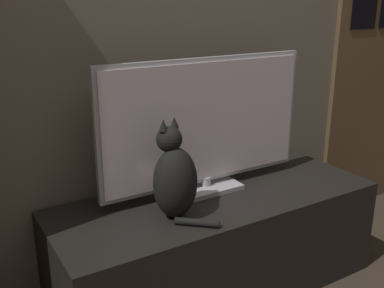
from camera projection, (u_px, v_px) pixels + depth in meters
name	position (u px, v px, depth m)	size (l,w,h in m)	color
tv_stand	(216.00, 243.00, 2.01)	(1.44, 0.54, 0.45)	black
tv	(206.00, 125.00, 1.93)	(0.99, 0.18, 0.59)	#B7B7BC
cat	(174.00, 178.00, 1.72)	(0.21, 0.28, 0.39)	black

